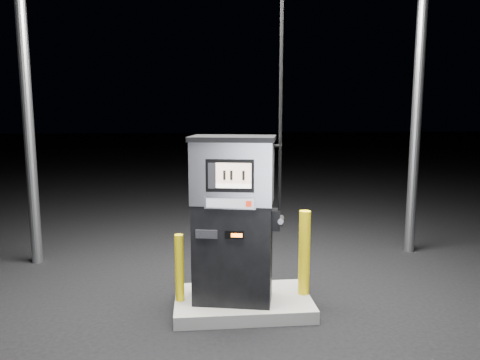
{
  "coord_description": "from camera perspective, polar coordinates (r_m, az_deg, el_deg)",
  "views": [
    {
      "loc": [
        -0.54,
        -5.24,
        2.37
      ],
      "look_at": [
        -0.03,
        0.0,
        1.55
      ],
      "focal_mm": 35.0,
      "sensor_mm": 36.0,
      "label": 1
    }
  ],
  "objects": [
    {
      "name": "pump_island",
      "position": [
        5.75,
        0.35,
        -14.73
      ],
      "size": [
        1.6,
        1.0,
        0.15
      ],
      "primitive_type": "cube",
      "color": "slate",
      "rests_on": "ground"
    },
    {
      "name": "bollard_left",
      "position": [
        5.53,
        -7.4,
        -10.57
      ],
      "size": [
        0.12,
        0.12,
        0.79
      ],
      "primitive_type": "cylinder",
      "rotation": [
        0.0,
        0.0,
        -0.11
      ],
      "color": "yellow",
      "rests_on": "pump_island"
    },
    {
      "name": "ground",
      "position": [
        5.78,
        0.35,
        -15.41
      ],
      "size": [
        80.0,
        80.0,
        0.0
      ],
      "primitive_type": "plane",
      "color": "black",
      "rests_on": "ground"
    },
    {
      "name": "fuel_dispenser",
      "position": [
        5.33,
        -0.8,
        -4.64
      ],
      "size": [
        1.1,
        0.75,
        3.96
      ],
      "rotation": [
        0.0,
        0.0,
        -0.21
      ],
      "color": "black",
      "rests_on": "pump_island"
    },
    {
      "name": "bollard_right",
      "position": [
        5.69,
        7.84,
        -8.77
      ],
      "size": [
        0.16,
        0.16,
        1.02
      ],
      "primitive_type": "cylinder",
      "rotation": [
        0.0,
        0.0,
        0.18
      ],
      "color": "yellow",
      "rests_on": "pump_island"
    }
  ]
}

